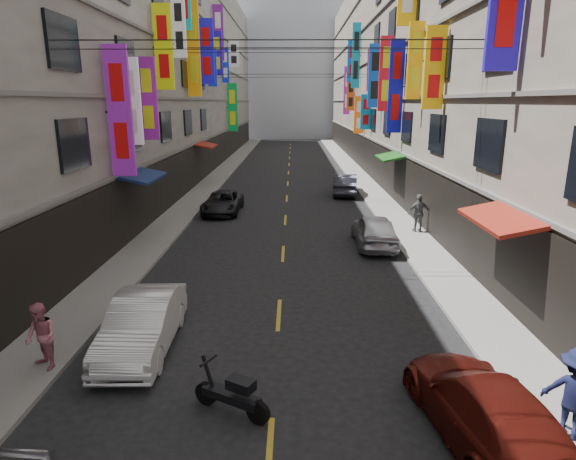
{
  "coord_description": "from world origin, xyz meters",
  "views": [
    {
      "loc": [
        0.42,
        4.72,
        6.17
      ],
      "look_at": [
        0.33,
        12.55,
        4.08
      ],
      "focal_mm": 30.0,
      "sensor_mm": 36.0,
      "label": 1
    }
  ],
  "objects_px": {
    "scooter_far_right": "(373,236)",
    "car_right_far": "(345,184)",
    "car_right_mid": "(374,230)",
    "car_left_far": "(223,203)",
    "car_right_near": "(485,409)",
    "pedestrian_rfar": "(419,213)",
    "scooter_crossing": "(232,395)",
    "pedestrian_rnear": "(575,393)",
    "car_left_mid": "(142,324)",
    "pedestrian_lfar": "(41,337)"
  },
  "relations": [
    {
      "from": "scooter_far_right",
      "to": "car_right_far",
      "type": "distance_m",
      "value": 12.1
    },
    {
      "from": "car_right_mid",
      "to": "car_left_far",
      "type": "bearing_deg",
      "value": -40.12
    },
    {
      "from": "car_right_near",
      "to": "car_right_far",
      "type": "xyz_separation_m",
      "value": [
        0.0,
        24.85,
        0.06
      ]
    },
    {
      "from": "car_right_mid",
      "to": "car_right_far",
      "type": "relative_size",
      "value": 0.97
    },
    {
      "from": "car_right_mid",
      "to": "pedestrian_rfar",
      "type": "distance_m",
      "value": 3.21
    },
    {
      "from": "scooter_crossing",
      "to": "car_left_far",
      "type": "relative_size",
      "value": 0.38
    },
    {
      "from": "scooter_far_right",
      "to": "car_right_near",
      "type": "bearing_deg",
      "value": 93.64
    },
    {
      "from": "car_left_far",
      "to": "pedestrian_rnear",
      "type": "relative_size",
      "value": 2.46
    },
    {
      "from": "car_right_mid",
      "to": "car_left_mid",
      "type": "bearing_deg",
      "value": 51.67
    },
    {
      "from": "scooter_crossing",
      "to": "pedestrian_rfar",
      "type": "relative_size",
      "value": 0.89
    },
    {
      "from": "pedestrian_rnear",
      "to": "pedestrian_rfar",
      "type": "relative_size",
      "value": 0.96
    },
    {
      "from": "scooter_crossing",
      "to": "car_left_mid",
      "type": "height_order",
      "value": "car_left_mid"
    },
    {
      "from": "car_left_mid",
      "to": "pedestrian_lfar",
      "type": "xyz_separation_m",
      "value": [
        -1.98,
        -1.17,
        0.23
      ]
    },
    {
      "from": "car_right_mid",
      "to": "car_right_near",
      "type": "bearing_deg",
      "value": 90.38
    },
    {
      "from": "car_right_far",
      "to": "pedestrian_lfar",
      "type": "bearing_deg",
      "value": 74.31
    },
    {
      "from": "car_left_mid",
      "to": "car_left_far",
      "type": "distance_m",
      "value": 15.77
    },
    {
      "from": "scooter_crossing",
      "to": "scooter_far_right",
      "type": "height_order",
      "value": "same"
    },
    {
      "from": "car_right_mid",
      "to": "pedestrian_lfar",
      "type": "xyz_separation_m",
      "value": [
        -9.4,
        -10.43,
        0.21
      ]
    },
    {
      "from": "car_right_mid",
      "to": "car_right_far",
      "type": "height_order",
      "value": "same"
    },
    {
      "from": "car_left_far",
      "to": "car_right_far",
      "type": "height_order",
      "value": "car_right_far"
    },
    {
      "from": "car_right_mid",
      "to": "pedestrian_lfar",
      "type": "distance_m",
      "value": 14.04
    },
    {
      "from": "car_left_mid",
      "to": "pedestrian_rnear",
      "type": "xyz_separation_m",
      "value": [
        9.03,
        -3.39,
        0.3
      ]
    },
    {
      "from": "car_right_far",
      "to": "scooter_far_right",
      "type": "bearing_deg",
      "value": 96.79
    },
    {
      "from": "scooter_crossing",
      "to": "car_right_far",
      "type": "height_order",
      "value": "car_right_far"
    },
    {
      "from": "pedestrian_rnear",
      "to": "pedestrian_rfar",
      "type": "height_order",
      "value": "pedestrian_rfar"
    },
    {
      "from": "car_left_far",
      "to": "pedestrian_rfar",
      "type": "bearing_deg",
      "value": -22.43
    },
    {
      "from": "car_left_mid",
      "to": "pedestrian_rfar",
      "type": "bearing_deg",
      "value": 47.32
    },
    {
      "from": "car_left_mid",
      "to": "car_right_mid",
      "type": "xyz_separation_m",
      "value": [
        7.42,
        9.26,
        0.02
      ]
    },
    {
      "from": "pedestrian_rnear",
      "to": "car_left_far",
      "type": "bearing_deg",
      "value": -22.27
    },
    {
      "from": "car_left_mid",
      "to": "pedestrian_rnear",
      "type": "relative_size",
      "value": 2.4
    },
    {
      "from": "scooter_crossing",
      "to": "car_left_far",
      "type": "height_order",
      "value": "car_left_far"
    },
    {
      "from": "scooter_far_right",
      "to": "pedestrian_lfar",
      "type": "bearing_deg",
      "value": 51.86
    },
    {
      "from": "car_left_mid",
      "to": "car_left_far",
      "type": "relative_size",
      "value": 0.97
    },
    {
      "from": "car_left_far",
      "to": "pedestrian_lfar",
      "type": "relative_size",
      "value": 2.69
    },
    {
      "from": "pedestrian_lfar",
      "to": "scooter_far_right",
      "type": "bearing_deg",
      "value": 86.95
    },
    {
      "from": "car_left_mid",
      "to": "car_left_far",
      "type": "height_order",
      "value": "car_left_mid"
    },
    {
      "from": "pedestrian_lfar",
      "to": "pedestrian_rnear",
      "type": "relative_size",
      "value": 0.91
    },
    {
      "from": "car_right_near",
      "to": "scooter_far_right",
      "type": "bearing_deg",
      "value": -97.99
    },
    {
      "from": "car_right_near",
      "to": "car_right_far",
      "type": "distance_m",
      "value": 24.85
    },
    {
      "from": "scooter_crossing",
      "to": "car_left_far",
      "type": "distance_m",
      "value": 18.66
    },
    {
      "from": "scooter_far_right",
      "to": "car_left_far",
      "type": "bearing_deg",
      "value": -36.56
    },
    {
      "from": "car_right_mid",
      "to": "scooter_crossing",
      "type": "bearing_deg",
      "value": 68.47
    },
    {
      "from": "car_right_far",
      "to": "car_left_far",
      "type": "bearing_deg",
      "value": 43.64
    },
    {
      "from": "scooter_crossing",
      "to": "pedestrian_rnear",
      "type": "xyz_separation_m",
      "value": [
        6.41,
        -0.72,
        0.56
      ]
    },
    {
      "from": "car_left_far",
      "to": "pedestrian_rfar",
      "type": "distance_m",
      "value": 11.01
    },
    {
      "from": "pedestrian_rnear",
      "to": "car_right_far",
      "type": "bearing_deg",
      "value": -44.29
    },
    {
      "from": "car_right_mid",
      "to": "pedestrian_lfar",
      "type": "relative_size",
      "value": 2.62
    },
    {
      "from": "car_right_mid",
      "to": "pedestrian_rnear",
      "type": "xyz_separation_m",
      "value": [
        1.61,
        -12.65,
        0.28
      ]
    },
    {
      "from": "scooter_crossing",
      "to": "car_right_mid",
      "type": "xyz_separation_m",
      "value": [
        4.8,
        11.94,
        0.28
      ]
    },
    {
      "from": "pedestrian_rnear",
      "to": "car_right_mid",
      "type": "bearing_deg",
      "value": -40.75
    }
  ]
}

